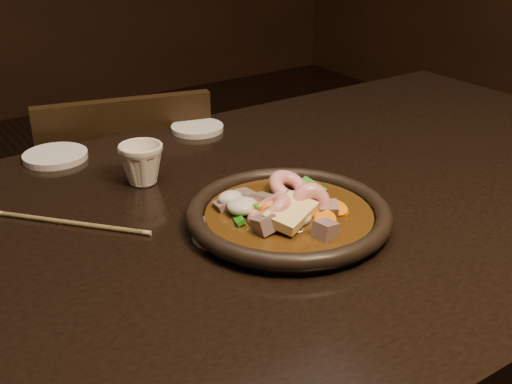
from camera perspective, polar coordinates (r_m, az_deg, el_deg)
table at (r=1.09m, az=3.38°, el=-4.23°), size 1.60×0.90×0.75m
chair at (r=1.60m, az=-11.27°, el=-3.62°), size 0.47×0.47×0.82m
plate at (r=0.96m, az=2.94°, el=-2.10°), size 0.31×0.31×0.03m
stirfry at (r=0.96m, az=2.62°, el=-1.71°), size 0.19×0.19×0.07m
soy_dish at (r=0.94m, az=-2.60°, el=-3.55°), size 0.10×0.10×0.01m
saucer_left at (r=1.26m, az=-17.41°, el=3.07°), size 0.12×0.12×0.01m
saucer_right at (r=1.36m, az=-5.24°, el=5.68°), size 0.11×0.11×0.01m
tea_cup at (r=1.11m, az=-10.14°, el=2.59°), size 0.09×0.09×0.08m
chopsticks at (r=1.01m, az=-16.11°, el=-2.65°), size 0.18×0.20×0.01m
napkin at (r=1.00m, az=2.23°, el=-1.98°), size 0.17×0.17×0.00m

